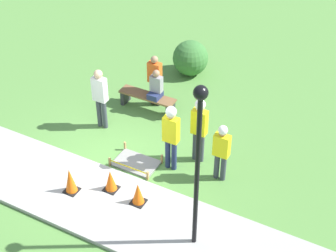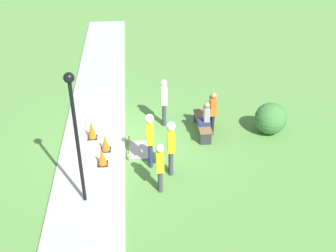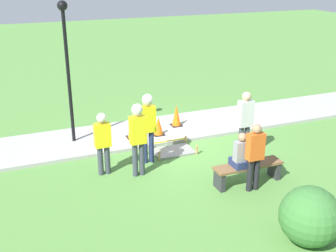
% 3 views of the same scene
% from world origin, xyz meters
% --- Properties ---
extents(ground_plane, '(60.00, 60.00, 0.00)m').
position_xyz_m(ground_plane, '(0.00, 0.00, 0.00)').
color(ground_plane, '#51843D').
extents(sidewalk, '(28.00, 2.23, 0.10)m').
position_xyz_m(sidewalk, '(0.00, -1.12, 0.05)').
color(sidewalk, '#9E9E99').
rests_on(sidewalk, ground_plane).
extents(wet_concrete_patch, '(1.19, 0.80, 0.27)m').
position_xyz_m(wet_concrete_patch, '(0.56, 0.52, 0.04)').
color(wet_concrete_patch, gray).
rests_on(wet_concrete_patch, ground_plane).
extents(traffic_cone_near_patch, '(0.34, 0.34, 0.70)m').
position_xyz_m(traffic_cone_near_patch, '(-0.26, -1.17, 0.44)').
color(traffic_cone_near_patch, black).
rests_on(traffic_cone_near_patch, sidewalk).
extents(traffic_cone_far_patch, '(0.34, 0.34, 0.59)m').
position_xyz_m(traffic_cone_far_patch, '(0.56, -0.66, 0.39)').
color(traffic_cone_far_patch, black).
rests_on(traffic_cone_far_patch, sidewalk).
extents(traffic_cone_sidewalk_edge, '(0.34, 0.34, 0.58)m').
position_xyz_m(traffic_cone_sidewalk_edge, '(1.38, -0.73, 0.39)').
color(traffic_cone_sidewalk_edge, black).
rests_on(traffic_cone_sidewalk_edge, sidewalk).
extents(park_bench, '(1.76, 0.44, 0.51)m').
position_xyz_m(park_bench, '(-0.44, 2.86, 0.36)').
color(park_bench, '#2D2D33').
rests_on(park_bench, ground_plane).
extents(person_seated_on_bench, '(0.36, 0.44, 0.89)m').
position_xyz_m(person_seated_on_bench, '(-0.17, 2.91, 0.86)').
color(person_seated_on_bench, navy).
rests_on(person_seated_on_bench, park_bench).
extents(worker_supervisor, '(0.40, 0.24, 1.66)m').
position_xyz_m(worker_supervisor, '(2.71, 1.07, 0.97)').
color(worker_supervisor, '#383D47').
rests_on(worker_supervisor, ground_plane).
extents(worker_assistant, '(0.40, 0.28, 1.92)m').
position_xyz_m(worker_assistant, '(1.91, 1.47, 1.17)').
color(worker_assistant, '#383D47').
rests_on(worker_assistant, ground_plane).
extents(worker_trainee, '(0.40, 0.28, 1.93)m').
position_xyz_m(worker_trainee, '(1.43, 0.84, 1.18)').
color(worker_trainee, navy).
rests_on(worker_trainee, ground_plane).
extents(bystander_in_orange_shirt, '(0.40, 0.22, 1.68)m').
position_xyz_m(bystander_in_orange_shirt, '(-0.36, 3.20, 0.95)').
color(bystander_in_orange_shirt, black).
rests_on(bystander_in_orange_shirt, ground_plane).
extents(bystander_in_gray_shirt, '(0.40, 0.25, 1.88)m').
position_xyz_m(bystander_in_gray_shirt, '(-1.15, 1.50, 1.08)').
color(bystander_in_gray_shirt, '#383D47').
rests_on(bystander_in_gray_shirt, ground_plane).
extents(lamppost_near, '(0.28, 0.28, 4.05)m').
position_xyz_m(lamppost_near, '(3.08, -1.18, 2.74)').
color(lamppost_near, black).
rests_on(lamppost_near, sidewalk).
extents(shrub_rounded_near, '(1.18, 1.18, 1.18)m').
position_xyz_m(shrub_rounded_near, '(-0.23, 5.34, 0.59)').
color(shrub_rounded_near, '#387033').
rests_on(shrub_rounded_near, ground_plane).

